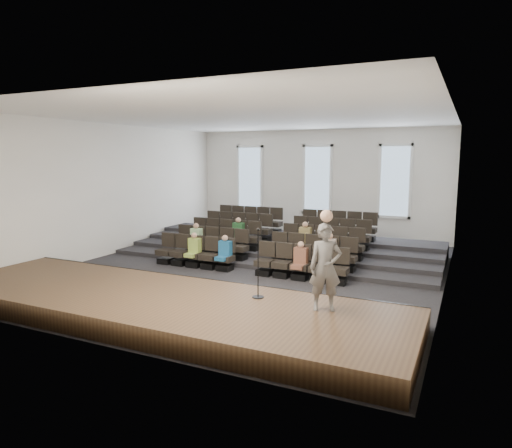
{
  "coord_description": "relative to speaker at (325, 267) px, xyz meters",
  "views": [
    {
      "loc": [
        6.54,
        -13.5,
        3.72
      ],
      "look_at": [
        -0.1,
        0.5,
        1.46
      ],
      "focal_mm": 32.0,
      "sensor_mm": 36.0,
      "label": 1
    }
  ],
  "objects": [
    {
      "name": "wall_right",
      "position": [
        2.17,
        4.42,
        1.07
      ],
      "size": [
        0.04,
        14.0,
        5.0
      ],
      "primitive_type": "cube",
      "color": "white",
      "rests_on": "ground"
    },
    {
      "name": "risers",
      "position": [
        -3.85,
        7.59,
        -1.23
      ],
      "size": [
        11.8,
        4.8,
        0.6
      ],
      "color": "black",
      "rests_on": "ground"
    },
    {
      "name": "audience",
      "position": [
        -3.96,
        4.72,
        -0.62
      ],
      "size": [
        5.45,
        2.64,
        1.1
      ],
      "color": "#9AB749",
      "rests_on": "seating_rows"
    },
    {
      "name": "stage",
      "position": [
        -3.85,
        -0.68,
        -1.18
      ],
      "size": [
        11.8,
        3.6,
        0.5
      ],
      "primitive_type": "cube",
      "color": "#46321E",
      "rests_on": "ground"
    },
    {
      "name": "mic_stand",
      "position": [
        -1.65,
        0.18,
        -0.44
      ],
      "size": [
        0.27,
        0.27,
        1.63
      ],
      "color": "black",
      "rests_on": "stage"
    },
    {
      "name": "wall_left",
      "position": [
        -9.87,
        4.42,
        1.07
      ],
      "size": [
        0.04,
        14.0,
        5.0
      ],
      "primitive_type": "cube",
      "color": "white",
      "rests_on": "ground"
    },
    {
      "name": "ground",
      "position": [
        -3.85,
        4.42,
        -1.43
      ],
      "size": [
        14.0,
        14.0,
        0.0
      ],
      "primitive_type": "plane",
      "color": "black",
      "rests_on": "ground"
    },
    {
      "name": "windows",
      "position": [
        -3.85,
        11.37,
        1.27
      ],
      "size": [
        8.44,
        0.1,
        3.24
      ],
      "color": "white",
      "rests_on": "wall_back"
    },
    {
      "name": "stage_lip",
      "position": [
        -3.85,
        1.09,
        -1.18
      ],
      "size": [
        11.8,
        0.06,
        0.52
      ],
      "primitive_type": "cube",
      "color": "black",
      "rests_on": "ground"
    },
    {
      "name": "wall_front",
      "position": [
        -3.85,
        -2.6,
        1.07
      ],
      "size": [
        12.0,
        0.04,
        5.0
      ],
      "primitive_type": "cube",
      "color": "white",
      "rests_on": "ground"
    },
    {
      "name": "ceiling",
      "position": [
        -3.85,
        4.42,
        3.58
      ],
      "size": [
        12.0,
        14.0,
        0.02
      ],
      "primitive_type": "cube",
      "color": "white",
      "rests_on": "ground"
    },
    {
      "name": "wall_back",
      "position": [
        -3.85,
        11.44,
        1.07
      ],
      "size": [
        12.0,
        0.04,
        5.0
      ],
      "primitive_type": "cube",
      "color": "white",
      "rests_on": "ground"
    },
    {
      "name": "speaker",
      "position": [
        0.0,
        0.0,
        0.0
      ],
      "size": [
        0.8,
        0.68,
        1.86
      ],
      "primitive_type": "imported",
      "rotation": [
        0.0,
        0.0,
        0.42
      ],
      "color": "#585553",
      "rests_on": "stage"
    },
    {
      "name": "seating_rows",
      "position": [
        -3.85,
        5.96,
        -0.75
      ],
      "size": [
        6.8,
        4.7,
        1.67
      ],
      "color": "black",
      "rests_on": "ground"
    }
  ]
}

